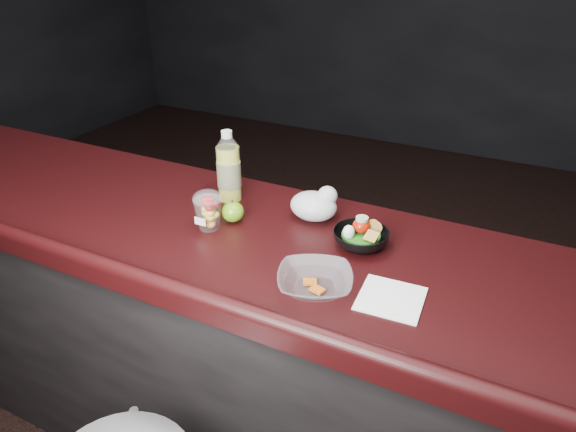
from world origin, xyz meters
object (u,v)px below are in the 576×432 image
object	(u,v)px
lemonade_bottle	(229,171)
takeout_bowl	(315,282)
fruit_cup	(208,209)
snack_bowl	(360,237)
green_apple	(233,212)

from	to	relation	value
lemonade_bottle	takeout_bowl	world-z (taller)	lemonade_bottle
fruit_cup	snack_bowl	world-z (taller)	fruit_cup
lemonade_bottle	fruit_cup	size ratio (longest dim) A/B	1.93
green_apple	snack_bowl	distance (m)	0.42
lemonade_bottle	green_apple	world-z (taller)	lemonade_bottle
lemonade_bottle	fruit_cup	world-z (taller)	lemonade_bottle
lemonade_bottle	takeout_bowl	bearing A→B (deg)	-36.12
lemonade_bottle	takeout_bowl	distance (m)	0.60
fruit_cup	lemonade_bottle	bearing A→B (deg)	103.87
snack_bowl	lemonade_bottle	bearing A→B (deg)	169.58
green_apple	takeout_bowl	size ratio (longest dim) A/B	0.29
takeout_bowl	lemonade_bottle	bearing A→B (deg)	143.88
fruit_cup	green_apple	bearing A→B (deg)	58.34
green_apple	snack_bowl	bearing A→B (deg)	5.26
snack_bowl	takeout_bowl	bearing A→B (deg)	-97.46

